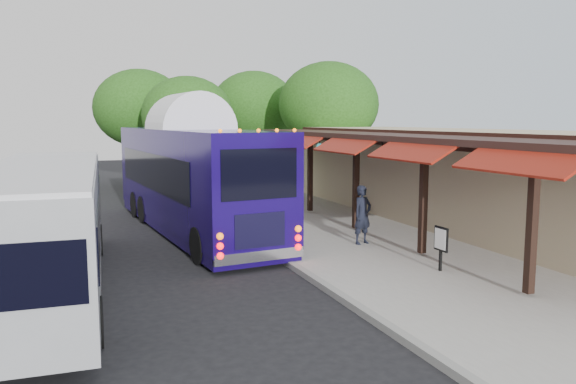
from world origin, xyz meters
name	(u,v)px	position (x,y,z in m)	size (l,w,h in m)	color
ground	(299,274)	(0.00, 0.00, 0.00)	(90.00, 90.00, 0.00)	black
sidewalk	(385,229)	(5.00, 4.00, 0.07)	(10.00, 40.00, 0.15)	#9E9B93
curb	(254,240)	(0.05, 4.00, 0.07)	(0.20, 40.00, 0.16)	gray
station_shelter	(465,177)	(8.38, 4.00, 1.85)	(8.15, 20.00, 3.60)	tan
coach_bus	(191,173)	(-1.45, 6.56, 2.10)	(3.71, 12.42, 3.92)	#150651
city_bus	(44,222)	(-6.04, 0.74, 1.63)	(2.93, 11.09, 2.95)	gray
ped_a	(363,215)	(2.94, 1.96, 1.06)	(0.66, 0.44, 1.82)	black
ped_b	(279,194)	(2.37, 7.91, 1.02)	(0.85, 0.66, 1.74)	black
ped_c	(260,185)	(2.75, 11.54, 0.95)	(0.94, 0.39, 1.61)	black
ped_d	(245,182)	(2.17, 11.93, 1.07)	(1.19, 0.68, 1.84)	black
sign_board	(441,241)	(3.26, -1.57, 0.92)	(0.07, 0.52, 1.14)	black
tree_left	(188,115)	(0.59, 17.35, 4.22)	(4.94, 4.94, 6.32)	#382314
tree_mid	(254,108)	(5.72, 21.61, 4.73)	(5.54, 5.54, 7.09)	#382314
tree_right	(329,105)	(8.32, 15.92, 4.83)	(5.65, 5.65, 7.24)	#382314
tree_far	(140,108)	(-1.40, 21.82, 4.67)	(5.47, 5.47, 7.00)	#382314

